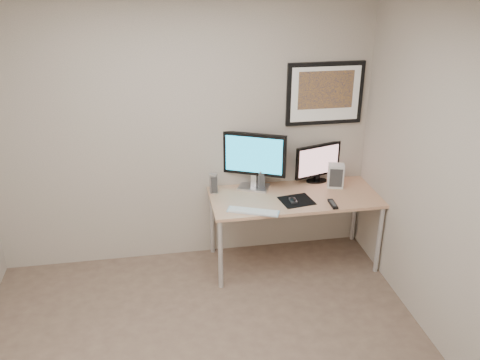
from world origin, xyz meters
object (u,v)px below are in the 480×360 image
Objects in this scene: speaker_left at (213,184)px; fan_unit at (336,176)px; framed_art at (325,94)px; speaker_right at (261,179)px; monitor_large at (254,158)px; monitor_tv at (318,162)px; keyboard at (253,211)px; desk at (294,202)px.

fan_unit is at bearing -6.69° from speaker_left.
framed_art reaches higher than speaker_right.
monitor_large reaches higher than monitor_tv.
monitor_large is 0.60m from keyboard.
desk is 3.26× the size of monitor_tv.
monitor_tv is 1.06× the size of keyboard.
desk is at bearing 52.44° from keyboard.
monitor_tv reaches higher than desk.
monitor_tv is at bearing 42.50° from desk.
monitor_tv is 2.08× the size of fan_unit.
framed_art is at bearing 32.49° from monitor_tv.
speaker_right is 0.52m from keyboard.
desk is at bearing -154.40° from monitor_tv.
monitor_large reaches higher than fan_unit.
framed_art is 1.36m from speaker_left.
desk is at bearing -18.35° from speaker_left.
monitor_large is (-0.70, -0.09, -0.58)m from framed_art.
monitor_large is at bearing -172.45° from framed_art.
keyboard is (-0.76, -0.54, -0.20)m from monitor_tv.
speaker_right is at bearing -0.44° from speaker_left.
monitor_tv reaches higher than speaker_left.
speaker_right is at bearing -170.19° from framed_art.
monitor_large is (-0.35, 0.24, 0.38)m from desk.
monitor_tv is (-0.04, -0.05, -0.68)m from framed_art.
speaker_right is (-0.28, 0.22, 0.16)m from desk.
monitor_tv is (0.65, 0.04, -0.10)m from monitor_large.
speaker_right is at bearing 92.53° from keyboard.
fan_unit is at bearing 17.22° from monitor_large.
keyboard is at bearing -77.09° from monitor_large.
speaker_left reaches higher than keyboard.
monitor_tv reaches higher than keyboard.
fan_unit is at bearing -4.01° from speaker_right.
speaker_right is at bearing 11.98° from monitor_large.
fan_unit is at bearing -62.95° from monitor_tv.
framed_art is 0.80m from fan_unit.
monitor_large is at bearing 100.57° from keyboard.
monitor_tv is at bearing 28.37° from monitor_large.
desk is 6.78× the size of fan_unit.
fan_unit reaches higher than desk.
fan_unit is (0.45, 0.13, 0.18)m from desk.
keyboard is at bearing -60.69° from speaker_left.
desk is 1.07m from framed_art.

